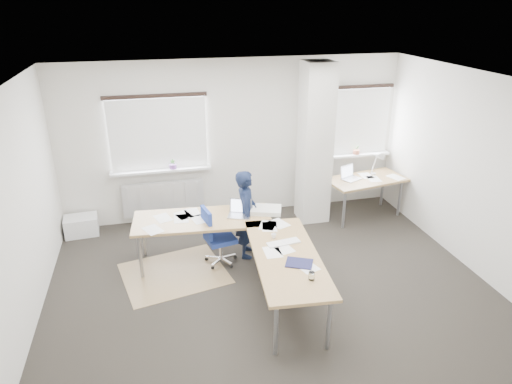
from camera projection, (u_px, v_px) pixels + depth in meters
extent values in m
plane|color=black|center=(271.00, 287.00, 6.32)|extent=(6.00, 6.00, 0.00)
cube|color=silver|center=(234.00, 140.00, 8.01)|extent=(6.00, 0.04, 2.80)
cube|color=silver|center=(357.00, 319.00, 3.54)|extent=(6.00, 0.04, 2.80)
cube|color=silver|center=(15.00, 220.00, 5.13)|extent=(0.04, 5.00, 2.80)
cube|color=silver|center=(477.00, 175.00, 6.42)|extent=(0.04, 5.00, 2.80)
cube|color=white|center=(274.00, 83.00, 5.22)|extent=(6.00, 5.00, 0.04)
cube|color=silver|center=(315.00, 144.00, 7.80)|extent=(0.50, 0.50, 2.78)
cube|color=white|center=(158.00, 134.00, 7.62)|extent=(1.60, 0.04, 1.20)
cube|color=white|center=(158.00, 135.00, 7.59)|extent=(1.60, 0.02, 1.20)
cube|color=white|center=(161.00, 170.00, 7.80)|extent=(1.70, 0.20, 0.04)
cube|color=white|center=(357.00, 122.00, 8.40)|extent=(1.20, 0.04, 1.20)
cube|color=white|center=(358.00, 122.00, 8.36)|extent=(1.20, 0.02, 1.20)
cube|color=white|center=(356.00, 155.00, 8.58)|extent=(1.30, 0.20, 0.04)
cube|color=silver|center=(164.00, 198.00, 8.03)|extent=(1.40, 0.10, 0.60)
cylinder|color=#794394|center=(173.00, 166.00, 7.81)|extent=(0.12, 0.12, 0.08)
imported|color=#2F6327|center=(173.00, 164.00, 7.79)|extent=(0.09, 0.06, 0.17)
cylinder|color=#B26244|center=(356.00, 152.00, 8.54)|extent=(0.12, 0.12, 0.08)
imported|color=#2F6327|center=(357.00, 150.00, 8.52)|extent=(0.09, 0.07, 0.17)
cube|color=#947951|center=(174.00, 273.00, 6.64)|extent=(1.64, 1.47, 0.01)
cube|color=white|center=(81.00, 226.00, 7.69)|extent=(0.56, 0.41, 0.32)
cube|color=olive|center=(202.00, 219.00, 6.68)|extent=(2.06, 0.97, 0.04)
cube|color=olive|center=(286.00, 256.00, 5.72)|extent=(0.97, 2.06, 0.04)
cylinder|color=gray|center=(140.00, 256.00, 6.42)|extent=(0.05, 0.05, 0.69)
cylinder|color=gray|center=(144.00, 236.00, 6.97)|extent=(0.05, 0.05, 0.69)
cylinder|color=gray|center=(260.00, 228.00, 7.22)|extent=(0.05, 0.05, 0.69)
cylinder|color=gray|center=(276.00, 329.00, 5.01)|extent=(0.05, 0.05, 0.69)
cylinder|color=gray|center=(329.00, 324.00, 5.09)|extent=(0.05, 0.05, 0.69)
cylinder|color=gray|center=(293.00, 245.00, 6.72)|extent=(0.05, 0.05, 0.69)
cube|color=#B7B7BC|center=(239.00, 216.00, 6.72)|extent=(0.39, 0.34, 0.01)
cube|color=#B7B7BC|center=(241.00, 206.00, 6.78)|extent=(0.32, 0.16, 0.22)
cube|color=silver|center=(241.00, 206.00, 6.78)|extent=(0.28, 0.14, 0.19)
cube|color=white|center=(284.00, 243.00, 5.98)|extent=(0.46, 0.20, 0.02)
cube|color=#141539|center=(299.00, 263.00, 5.52)|extent=(0.39, 0.35, 0.01)
cube|color=silver|center=(266.00, 210.00, 6.84)|extent=(0.53, 0.44, 0.07)
imported|color=white|center=(274.00, 236.00, 6.10)|extent=(0.08, 0.08, 0.07)
cylinder|color=silver|center=(312.00, 276.00, 5.19)|extent=(0.07, 0.07, 0.10)
cube|color=olive|center=(366.00, 180.00, 8.14)|extent=(1.50, 0.93, 0.04)
cylinder|color=gray|center=(344.00, 209.00, 7.85)|extent=(0.05, 0.05, 0.69)
cylinder|color=gray|center=(400.00, 198.00, 8.29)|extent=(0.05, 0.05, 0.69)
cylinder|color=gray|center=(329.00, 198.00, 8.27)|extent=(0.05, 0.05, 0.69)
cylinder|color=gray|center=(382.00, 188.00, 8.71)|extent=(0.05, 0.05, 0.69)
cube|color=#B7B7BC|center=(351.00, 179.00, 8.09)|extent=(0.40, 0.35, 0.01)
cube|color=#B7B7BC|center=(347.00, 171.00, 8.13)|extent=(0.32, 0.18, 0.22)
cube|color=silver|center=(347.00, 171.00, 8.13)|extent=(0.27, 0.15, 0.19)
cylinder|color=silver|center=(373.00, 174.00, 8.33)|extent=(0.10, 0.10, 0.02)
cylinder|color=silver|center=(374.00, 164.00, 8.26)|extent=(0.02, 0.16, 0.38)
cylinder|color=silver|center=(379.00, 154.00, 8.06)|extent=(0.02, 0.29, 0.13)
cone|color=silver|center=(382.00, 158.00, 7.94)|extent=(0.14, 0.16, 0.17)
cube|color=navy|center=(220.00, 239.00, 6.77)|extent=(0.48, 0.48, 0.07)
cube|color=navy|center=(207.00, 223.00, 6.57)|extent=(0.12, 0.36, 0.44)
cylinder|color=silver|center=(221.00, 248.00, 6.83)|extent=(0.05, 0.05, 0.30)
cylinder|color=black|center=(235.00, 257.00, 7.01)|extent=(0.06, 0.04, 0.05)
cylinder|color=black|center=(220.00, 253.00, 7.12)|extent=(0.03, 0.06, 0.05)
cylinder|color=black|center=(207.00, 259.00, 6.95)|extent=(0.06, 0.05, 0.05)
cylinder|color=black|center=(213.00, 267.00, 6.73)|extent=(0.06, 0.06, 0.05)
cylinder|color=black|center=(231.00, 266.00, 6.76)|extent=(0.05, 0.06, 0.05)
imported|color=black|center=(246.00, 214.00, 6.88)|extent=(0.44, 0.57, 1.39)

